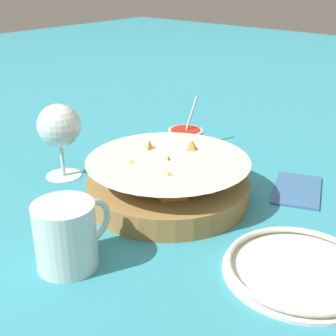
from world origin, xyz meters
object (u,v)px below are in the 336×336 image
Objects in this scene: wine_glass at (59,128)px; sauce_cup at (185,138)px; beer_mug at (67,237)px; side_plate at (298,268)px; food_basket at (167,182)px.

sauce_cup is at bearing -17.93° from wine_glass.
wine_glass is 0.29m from beer_mug.
beer_mug is 0.60× the size of side_plate.
beer_mug reaches higher than side_plate.
wine_glass is at bearing 104.44° from food_basket.
side_plate is at bearing -89.01° from wine_glass.
wine_glass is 1.18× the size of beer_mug.
side_plate is at bearing -53.05° from beer_mug.
sauce_cup reaches higher than food_basket.
food_basket is 2.30× the size of beer_mug.
sauce_cup reaches higher than side_plate.
food_basket is 0.26m from side_plate.
wine_glass is at bearing 53.61° from beer_mug.
sauce_cup is 0.55× the size of side_plate.
sauce_cup is 0.28m from wine_glass.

